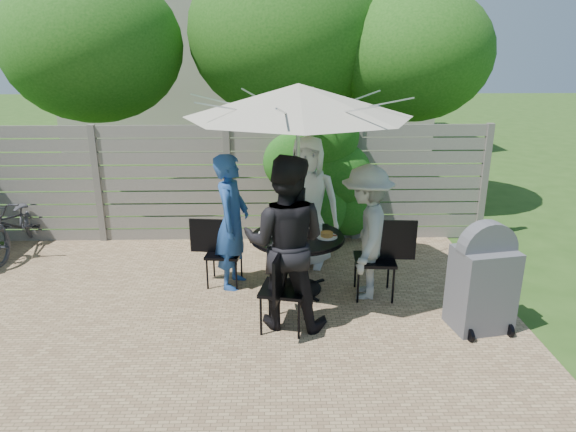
{
  "coord_description": "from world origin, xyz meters",
  "views": [
    {
      "loc": [
        0.74,
        -4.71,
        2.95
      ],
      "look_at": [
        0.89,
        1.39,
        0.93
      ],
      "focal_mm": 32.0,
      "sensor_mm": 36.0,
      "label": 1
    }
  ],
  "objects_px": {
    "person_left": "(232,222)",
    "plate_right": "(327,235)",
    "chair_back": "(308,241)",
    "syrup_jug": "(293,228)",
    "person_back": "(307,203)",
    "glass_right": "(320,228)",
    "person_front": "(285,243)",
    "glass_front": "(303,238)",
    "patio_table": "(297,252)",
    "plate_left": "(269,232)",
    "chair_left": "(223,265)",
    "plate_back": "(302,224)",
    "bicycle": "(17,223)",
    "person_right": "(366,233)",
    "chair_front": "(283,305)",
    "glass_back": "(293,223)",
    "bbq_grill": "(483,281)",
    "coffee_cup": "(308,225)",
    "plate_front": "(293,244)",
    "chair_right": "(375,274)",
    "umbrella": "(298,100)",
    "glass_left": "(275,232)"
  },
  "relations": [
    {
      "from": "chair_left",
      "to": "person_front",
      "type": "height_order",
      "value": "person_front"
    },
    {
      "from": "umbrella",
      "to": "chair_front",
      "type": "xyz_separation_m",
      "value": [
        -0.19,
        -0.95,
        -2.08
      ]
    },
    {
      "from": "chair_front",
      "to": "glass_back",
      "type": "xyz_separation_m",
      "value": [
        0.14,
        1.22,
        0.52
      ]
    },
    {
      "from": "umbrella",
      "to": "chair_back",
      "type": "xyz_separation_m",
      "value": [
        0.19,
        0.95,
        -2.07
      ]
    },
    {
      "from": "chair_left",
      "to": "glass_right",
      "type": "height_order",
      "value": "chair_left"
    },
    {
      "from": "bbq_grill",
      "to": "coffee_cup",
      "type": "bearing_deg",
      "value": 136.57
    },
    {
      "from": "chair_left",
      "to": "plate_back",
      "type": "distance_m",
      "value": 1.15
    },
    {
      "from": "syrup_jug",
      "to": "bbq_grill",
      "type": "height_order",
      "value": "bbq_grill"
    },
    {
      "from": "person_left",
      "to": "plate_front",
      "type": "height_order",
      "value": "person_left"
    },
    {
      "from": "chair_right",
      "to": "plate_left",
      "type": "relative_size",
      "value": 3.84
    },
    {
      "from": "person_front",
      "to": "plate_right",
      "type": "bearing_deg",
      "value": -113.45
    },
    {
      "from": "person_left",
      "to": "coffee_cup",
      "type": "relative_size",
      "value": 14.42
    },
    {
      "from": "plate_left",
      "to": "person_front",
      "type": "bearing_deg",
      "value": -77.98
    },
    {
      "from": "coffee_cup",
      "to": "chair_front",
      "type": "bearing_deg",
      "value": -106.26
    },
    {
      "from": "person_back",
      "to": "glass_right",
      "type": "xyz_separation_m",
      "value": [
        0.11,
        -0.76,
        -0.1
      ]
    },
    {
      "from": "umbrella",
      "to": "chair_right",
      "type": "bearing_deg",
      "value": -11.3
    },
    {
      "from": "person_front",
      "to": "glass_right",
      "type": "height_order",
      "value": "person_front"
    },
    {
      "from": "syrup_jug",
      "to": "glass_right",
      "type": "bearing_deg",
      "value": -1.69
    },
    {
      "from": "chair_front",
      "to": "glass_back",
      "type": "relative_size",
      "value": 7.0
    },
    {
      "from": "chair_back",
      "to": "syrup_jug",
      "type": "height_order",
      "value": "chair_back"
    },
    {
      "from": "patio_table",
      "to": "coffee_cup",
      "type": "distance_m",
      "value": 0.37
    },
    {
      "from": "person_front",
      "to": "glass_front",
      "type": "bearing_deg",
      "value": -100.42
    },
    {
      "from": "chair_right",
      "to": "coffee_cup",
      "type": "bearing_deg",
      "value": -21.53
    },
    {
      "from": "person_back",
      "to": "plate_front",
      "type": "xyz_separation_m",
      "value": [
        -0.24,
        -1.17,
        -0.15
      ]
    },
    {
      "from": "chair_front",
      "to": "bicycle",
      "type": "relative_size",
      "value": 0.58
    },
    {
      "from": "person_back",
      "to": "person_front",
      "type": "relative_size",
      "value": 0.96
    },
    {
      "from": "patio_table",
      "to": "plate_left",
      "type": "relative_size",
      "value": 5.15
    },
    {
      "from": "person_left",
      "to": "plate_right",
      "type": "bearing_deg",
      "value": -90.0
    },
    {
      "from": "plate_front",
      "to": "glass_left",
      "type": "height_order",
      "value": "glass_left"
    },
    {
      "from": "chair_back",
      "to": "person_left",
      "type": "relative_size",
      "value": 0.58
    },
    {
      "from": "person_left",
      "to": "glass_front",
      "type": "height_order",
      "value": "person_left"
    },
    {
      "from": "plate_front",
      "to": "glass_left",
      "type": "xyz_separation_m",
      "value": [
        -0.2,
        0.3,
        0.05
      ]
    },
    {
      "from": "person_left",
      "to": "plate_front",
      "type": "relative_size",
      "value": 6.65
    },
    {
      "from": "person_front",
      "to": "plate_right",
      "type": "height_order",
      "value": "person_front"
    },
    {
      "from": "patio_table",
      "to": "syrup_jug",
      "type": "bearing_deg",
      "value": 128.76
    },
    {
      "from": "plate_left",
      "to": "glass_front",
      "type": "distance_m",
      "value": 0.53
    },
    {
      "from": "glass_back",
      "to": "chair_left",
      "type": "bearing_deg",
      "value": -174.56
    },
    {
      "from": "patio_table",
      "to": "plate_front",
      "type": "height_order",
      "value": "plate_front"
    },
    {
      "from": "person_left",
      "to": "person_right",
      "type": "bearing_deg",
      "value": -90.0
    },
    {
      "from": "umbrella",
      "to": "plate_front",
      "type": "relative_size",
      "value": 11.97
    },
    {
      "from": "chair_front",
      "to": "plate_back",
      "type": "bearing_deg",
      "value": 0.98
    },
    {
      "from": "bicycle",
      "to": "person_right",
      "type": "bearing_deg",
      "value": -18.66
    },
    {
      "from": "bbq_grill",
      "to": "plate_back",
      "type": "bearing_deg",
      "value": 134.22
    },
    {
      "from": "person_back",
      "to": "chair_front",
      "type": "relative_size",
      "value": 1.88
    },
    {
      "from": "coffee_cup",
      "to": "chair_left",
      "type": "bearing_deg",
      "value": -179.69
    },
    {
      "from": "person_back",
      "to": "chair_left",
      "type": "relative_size",
      "value": 2.06
    },
    {
      "from": "person_back",
      "to": "person_left",
      "type": "relative_size",
      "value": 1.06
    },
    {
      "from": "person_back",
      "to": "plate_right",
      "type": "relative_size",
      "value": 7.07
    },
    {
      "from": "person_left",
      "to": "person_right",
      "type": "xyz_separation_m",
      "value": [
        1.63,
        -0.33,
        -0.04
      ]
    },
    {
      "from": "chair_right",
      "to": "bicycle",
      "type": "distance_m",
      "value": 5.33
    }
  ]
}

